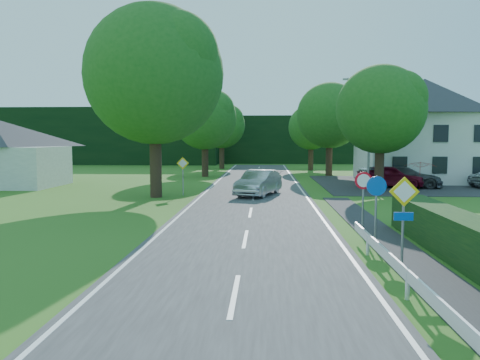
# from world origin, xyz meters

# --- Properties ---
(road) EXTENTS (7.00, 80.00, 0.04)m
(road) POSITION_xyz_m (0.00, 20.00, 0.02)
(road) COLOR #313234
(road) RESTS_ON ground
(parking_pad) EXTENTS (14.00, 16.00, 0.04)m
(parking_pad) POSITION_xyz_m (12.00, 33.00, 0.02)
(parking_pad) COLOR #27272A
(parking_pad) RESTS_ON ground
(line_edge_left) EXTENTS (0.12, 80.00, 0.01)m
(line_edge_left) POSITION_xyz_m (-3.25, 20.00, 0.04)
(line_edge_left) COLOR white
(line_edge_left) RESTS_ON road
(line_edge_right) EXTENTS (0.12, 80.00, 0.01)m
(line_edge_right) POSITION_xyz_m (3.25, 20.00, 0.04)
(line_edge_right) COLOR white
(line_edge_right) RESTS_ON road
(line_centre) EXTENTS (0.12, 80.00, 0.01)m
(line_centre) POSITION_xyz_m (0.00, 20.00, 0.04)
(line_centre) COLOR white
(line_centre) RESTS_ON road
(tree_main) EXTENTS (9.40, 9.40, 11.64)m
(tree_main) POSITION_xyz_m (-6.00, 24.00, 5.82)
(tree_main) COLOR #1D5519
(tree_main) RESTS_ON ground
(tree_left_far) EXTENTS (7.00, 7.00, 8.58)m
(tree_left_far) POSITION_xyz_m (-5.00, 40.00, 4.29)
(tree_left_far) COLOR #1D5519
(tree_left_far) RESTS_ON ground
(tree_right_far) EXTENTS (7.40, 7.40, 9.09)m
(tree_right_far) POSITION_xyz_m (7.00, 42.00, 4.54)
(tree_right_far) COLOR #1D5519
(tree_right_far) RESTS_ON ground
(tree_left_back) EXTENTS (6.60, 6.60, 8.07)m
(tree_left_back) POSITION_xyz_m (-4.50, 52.00, 4.04)
(tree_left_back) COLOR #1D5519
(tree_left_back) RESTS_ON ground
(tree_right_back) EXTENTS (6.20, 6.20, 7.56)m
(tree_right_back) POSITION_xyz_m (6.00, 50.00, 3.78)
(tree_right_back) COLOR #1D5519
(tree_right_back) RESTS_ON ground
(tree_right_mid) EXTENTS (7.00, 7.00, 8.58)m
(tree_right_mid) POSITION_xyz_m (8.50, 28.00, 4.29)
(tree_right_mid) COLOR #1D5519
(tree_right_mid) RESTS_ON ground
(treeline_left) EXTENTS (44.00, 6.00, 8.00)m
(treeline_left) POSITION_xyz_m (-28.00, 62.00, 4.00)
(treeline_left) COLOR black
(treeline_left) RESTS_ON ground
(treeline_right) EXTENTS (30.00, 5.00, 7.00)m
(treeline_right) POSITION_xyz_m (8.00, 66.00, 3.50)
(treeline_right) COLOR black
(treeline_right) RESTS_ON ground
(house_white) EXTENTS (10.60, 8.40, 8.60)m
(house_white) POSITION_xyz_m (14.00, 36.00, 4.41)
(house_white) COLOR silver
(house_white) RESTS_ON ground
(streetlight) EXTENTS (2.03, 0.18, 8.00)m
(streetlight) POSITION_xyz_m (8.06, 30.00, 4.46)
(streetlight) COLOR gray
(streetlight) RESTS_ON ground
(sign_priority_right) EXTENTS (0.78, 0.09, 2.59)m
(sign_priority_right) POSITION_xyz_m (4.30, 7.98, 1.80)
(sign_priority_right) COLOR gray
(sign_priority_right) RESTS_ON ground
(sign_roundabout) EXTENTS (0.64, 0.08, 2.37)m
(sign_roundabout) POSITION_xyz_m (4.30, 10.98, 1.67)
(sign_roundabout) COLOR gray
(sign_roundabout) RESTS_ON ground
(sign_speed_limit) EXTENTS (0.64, 0.11, 2.37)m
(sign_speed_limit) POSITION_xyz_m (4.30, 12.97, 1.77)
(sign_speed_limit) COLOR gray
(sign_speed_limit) RESTS_ON ground
(sign_priority_left) EXTENTS (0.78, 0.09, 2.44)m
(sign_priority_left) POSITION_xyz_m (-4.50, 24.98, 1.72)
(sign_priority_left) COLOR gray
(sign_priority_left) RESTS_ON ground
(moving_car) EXTENTS (3.08, 5.07, 1.58)m
(moving_car) POSITION_xyz_m (0.30, 24.97, 0.83)
(moving_car) COLOR #BABABF
(moving_car) RESTS_ON road
(motorcycle) EXTENTS (0.99, 1.83, 0.91)m
(motorcycle) POSITION_xyz_m (1.80, 34.54, 0.50)
(motorcycle) COLOR black
(motorcycle) RESTS_ON road
(parked_car_red) EXTENTS (5.17, 3.27, 1.64)m
(parked_car_red) POSITION_xyz_m (9.90, 30.46, 0.86)
(parked_car_red) COLOR maroon
(parked_car_red) RESTS_ON parking_pad
(parked_car_silver_a) EXTENTS (4.95, 3.71, 1.56)m
(parked_car_silver_a) POSITION_xyz_m (10.97, 35.44, 0.82)
(parked_car_silver_a) COLOR silver
(parked_car_silver_a) RESTS_ON parking_pad
(parked_car_grey) EXTENTS (5.50, 3.12, 1.50)m
(parked_car_grey) POSITION_xyz_m (11.00, 30.50, 0.79)
(parked_car_grey) COLOR #414145
(parked_car_grey) RESTS_ON parking_pad
(parasol) EXTENTS (2.26, 2.30, 1.98)m
(parasol) POSITION_xyz_m (11.75, 29.50, 1.03)
(parasol) COLOR red
(parasol) RESTS_ON parking_pad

